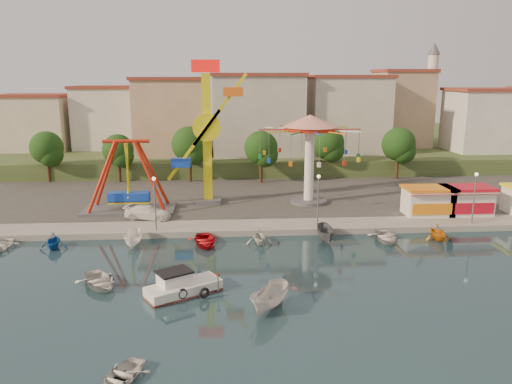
{
  "coord_description": "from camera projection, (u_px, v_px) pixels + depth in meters",
  "views": [
    {
      "loc": [
        -1.43,
        -34.38,
        15.32
      ],
      "look_at": [
        1.9,
        14.0,
        4.0
      ],
      "focal_mm": 35.0,
      "sensor_mm": 36.0,
      "label": 1
    }
  ],
  "objects": [
    {
      "name": "building_2",
      "position": [
        182.0,
        116.0,
        84.96
      ],
      "size": [
        11.95,
        9.28,
        11.23
      ],
      "primitive_type": "cube",
      "color": "tan",
      "rests_on": "hill_terrace"
    },
    {
      "name": "van",
      "position": [
        148.0,
        212.0,
        52.47
      ],
      "size": [
        5.19,
        3.05,
        1.41
      ],
      "primitive_type": "imported",
      "rotation": [
        0.0,
        0.0,
        1.34
      ],
      "color": "white",
      "rests_on": "quay_deck"
    },
    {
      "name": "asphalt_pad",
      "position": [
        233.0,
        190.0,
        65.99
      ],
      "size": [
        90.0,
        28.0,
        0.01
      ],
      "primitive_type": "cube",
      "color": "#4C4944",
      "rests_on": "quay_deck"
    },
    {
      "name": "booth_left",
      "position": [
        428.0,
        201.0,
        53.89
      ],
      "size": [
        5.4,
        3.78,
        3.08
      ],
      "color": "white",
      "rests_on": "quay_deck"
    },
    {
      "name": "quay_deck",
      "position": [
        229.0,
        155.0,
        97.15
      ],
      "size": [
        200.0,
        100.0,
        0.6
      ],
      "primitive_type": "cube",
      "color": "#9E998E",
      "rests_on": "ground"
    },
    {
      "name": "pirate_ship_ride",
      "position": [
        128.0,
        177.0,
        55.01
      ],
      "size": [
        10.0,
        5.0,
        8.0
      ],
      "color": "#59595E",
      "rests_on": "quay_deck"
    },
    {
      "name": "rowboat_a",
      "position": [
        99.0,
        281.0,
        37.12
      ],
      "size": [
        4.67,
        5.07,
        0.86
      ],
      "primitive_type": "imported",
      "rotation": [
        0.0,
        0.0,
        0.54
      ],
      "color": "silver",
      "rests_on": "ground"
    },
    {
      "name": "moored_boat_5",
      "position": [
        326.0,
        234.0,
        46.88
      ],
      "size": [
        1.62,
        4.11,
        1.57
      ],
      "primitive_type": "imported",
      "rotation": [
        0.0,
        0.0,
        -0.02
      ],
      "color": "#545358",
      "rests_on": "ground"
    },
    {
      "name": "building_3",
      "position": [
        264.0,
        123.0,
        83.04
      ],
      "size": [
        12.59,
        10.5,
        9.2
      ],
      "primitive_type": "cube",
      "color": "beige",
      "rests_on": "hill_terrace"
    },
    {
      "name": "minaret",
      "position": [
        431.0,
        92.0,
        89.0
      ],
      "size": [
        2.8,
        2.8,
        18.0
      ],
      "color": "silver",
      "rests_on": "hill_terrace"
    },
    {
      "name": "tree_4",
      "position": [
        327.0,
        143.0,
        72.9
      ],
      "size": [
        4.86,
        4.86,
        7.6
      ],
      "color": "#382314",
      "rests_on": "quay_deck"
    },
    {
      "name": "moored_boat_7",
      "position": [
        438.0,
        232.0,
        47.6
      ],
      "size": [
        2.75,
        3.1,
        1.52
      ],
      "primitive_type": "imported",
      "rotation": [
        0.0,
        0.0,
        0.1
      ],
      "color": "orange",
      "rests_on": "ground"
    },
    {
      "name": "moored_boat_2",
      "position": [
        134.0,
        239.0,
        45.69
      ],
      "size": [
        1.43,
        3.8,
        1.47
      ],
      "primitive_type": "imported",
      "rotation": [
        0.0,
        0.0,
        -0.0
      ],
      "color": "white",
      "rests_on": "ground"
    },
    {
      "name": "moored_boat_1",
      "position": [
        53.0,
        241.0,
        45.21
      ],
      "size": [
        2.78,
        3.1,
        1.47
      ],
      "primitive_type": "imported",
      "rotation": [
        0.0,
        0.0,
        0.14
      ],
      "color": "#114D9D",
      "rests_on": "ground"
    },
    {
      "name": "moored_boat_3",
      "position": [
        205.0,
        241.0,
        46.2
      ],
      "size": [
        3.49,
        4.5,
        0.86
      ],
      "primitive_type": "imported",
      "rotation": [
        0.0,
        0.0,
        0.13
      ],
      "color": "red",
      "rests_on": "ground"
    },
    {
      "name": "tree_3",
      "position": [
        261.0,
        148.0,
        69.37
      ],
      "size": [
        4.68,
        4.68,
        7.32
      ],
      "color": "#382314",
      "rests_on": "quay_deck"
    },
    {
      "name": "wave_swinger",
      "position": [
        310.0,
        139.0,
        57.6
      ],
      "size": [
        11.6,
        11.6,
        10.4
      ],
      "color": "#59595E",
      "rests_on": "quay_deck"
    },
    {
      "name": "tree_0",
      "position": [
        47.0,
        148.0,
        69.93
      ],
      "size": [
        4.6,
        4.6,
        7.19
      ],
      "color": "#382314",
      "rests_on": "quay_deck"
    },
    {
      "name": "building_0",
      "position": [
        16.0,
        118.0,
        77.48
      ],
      "size": [
        9.26,
        9.53,
        11.87
      ],
      "primitive_type": "cube",
      "color": "beige",
      "rests_on": "hill_terrace"
    },
    {
      "name": "hill_terrace",
      "position": [
        229.0,
        145.0,
        101.73
      ],
      "size": [
        200.0,
        60.0,
        3.0
      ],
      "primitive_type": "cube",
      "color": "#384C26",
      "rests_on": "ground"
    },
    {
      "name": "tree_5",
      "position": [
        399.0,
        144.0,
        71.81
      ],
      "size": [
        4.83,
        4.83,
        7.54
      ],
      "color": "#382314",
      "rests_on": "quay_deck"
    },
    {
      "name": "building_6",
      "position": [
        488.0,
        113.0,
        85.23
      ],
      "size": [
        8.23,
        8.98,
        12.36
      ],
      "primitive_type": "cube",
      "color": "silver",
      "rests_on": "hill_terrace"
    },
    {
      "name": "moored_boat_4",
      "position": [
        259.0,
        236.0,
        46.46
      ],
      "size": [
        2.61,
        2.97,
        1.49
      ],
      "primitive_type": "imported",
      "rotation": [
        0.0,
        0.0,
        0.06
      ],
      "color": "silver",
      "rests_on": "ground"
    },
    {
      "name": "building_1",
      "position": [
        103.0,
        125.0,
        83.82
      ],
      "size": [
        12.33,
        9.01,
        8.63
      ],
      "primitive_type": "cube",
      "color": "silver",
      "rests_on": "hill_terrace"
    },
    {
      "name": "ground",
      "position": [
        243.0,
        288.0,
        36.98
      ],
      "size": [
        200.0,
        200.0,
        0.0
      ],
      "primitive_type": "plane",
      "color": "#142D37",
      "rests_on": "ground"
    },
    {
      "name": "tree_2",
      "position": [
        189.0,
        144.0,
        70.03
      ],
      "size": [
        5.02,
        5.02,
        7.85
      ],
      "color": "#382314",
      "rests_on": "quay_deck"
    },
    {
      "name": "skiff",
      "position": [
        270.0,
        299.0,
        33.21
      ],
      "size": [
        3.72,
        4.49,
        1.66
      ],
      "primitive_type": "imported",
      "rotation": [
        0.0,
        0.0,
        -0.58
      ],
      "color": "silver",
      "rests_on": "ground"
    },
    {
      "name": "lamp_post_1",
      "position": [
        155.0,
        205.0,
        48.37
      ],
      "size": [
        0.14,
        0.14,
        5.0
      ],
      "primitive_type": "cylinder",
      "color": "#59595E",
      "rests_on": "quay_deck"
    },
    {
      "name": "tree_1",
      "position": [
        118.0,
        150.0,
        69.94
      ],
      "size": [
        4.35,
        4.35,
        6.8
      ],
      "color": "#382314",
      "rests_on": "quay_deck"
    },
    {
      "name": "cabin_motorboat",
      "position": [
        182.0,
        287.0,
        35.8
      ],
      "size": [
        5.68,
        4.5,
        1.9
      ],
      "rotation": [
        0.0,
        0.0,
        0.53
      ],
      "color": "white",
      "rests_on": "ground"
    },
    {
      "name": "rowboat_b",
      "position": [
        121.0,
        375.0,
        25.62
      ],
      "size": [
        3.32,
        3.74,
        0.64
      ],
      "primitive_type": "imported",
      "rotation": [
        0.0,
        0.0,
        -0.44
      ],
      "color": "silver",
      "rests_on": "ground"
    },
    {
      "name": "building_4",
      "position": [
        339.0,
        121.0,
        87.24
      ],
      "size": [
        10.75,
        9.23,
        9.24
      ],
      "primitive_type": "cube",
      "color": "beige",
      "rests_on": "hill_terrace"
    },
    {
      "name": "lamp_post_2",
      "position": [
        318.0,
        202.0,
        49.44
      ],
      "size": [
        0.14,
        0.14,
        5.0
      ],
      "primitive_type": "cylinder",
      "color": "#59595E",
      "rests_on": "quay_deck"
    },
    {
      "name": "kamikaze_tower",
      "position": [
        210.0,
        136.0,
        57.48
      ],
      "size": [
        6.32,
        3.1,
        16.5
      ],
      "color": "#59595E",
      "rests_on": "quay_deck"
    },
    {
      "name": "lamp_post_3",
      "position": [
        474.0,
        199.0,
        50.51
      ],
      "size": [
        0.14,
        0.14,
        5.0
      ],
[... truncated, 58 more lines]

